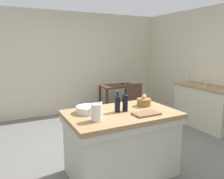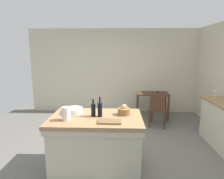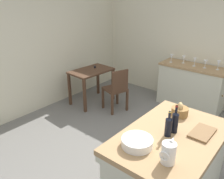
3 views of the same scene
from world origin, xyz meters
TOP-DOWN VIEW (x-y plane):
  - ground_plane at (0.00, 0.00)m, footprint 6.76×6.76m
  - wall_back at (0.00, 2.60)m, footprint 5.32×0.12m
  - wall_right at (2.60, 0.00)m, footprint 0.12×5.20m
  - island_table at (-0.23, -0.57)m, footprint 1.45×0.93m
  - side_cabinet at (2.26, 0.20)m, footprint 0.52×1.33m
  - writing_desk at (1.09, 1.94)m, footprint 0.93×0.61m
  - wooden_chair at (1.12, 1.27)m, footprint 0.50×0.50m
  - pitcher at (-0.66, -0.74)m, footprint 0.17×0.13m
  - wash_bowl at (-0.63, -0.39)m, footprint 0.31×0.31m
  - bread_basket at (0.22, -0.45)m, footprint 0.20×0.20m
  - cutting_board at (0.00, -0.81)m, footprint 0.34×0.21m
  - wine_bottle_dark at (-0.17, -0.56)m, footprint 0.07×0.07m
  - wine_bottle_amber at (-0.27, -0.54)m, footprint 0.07×0.07m
  - wine_glass_far_left at (2.30, -0.25)m, footprint 0.07×0.07m
  - wine_glass_left at (2.26, -0.02)m, footprint 0.07×0.07m
  - wine_glass_middle at (2.24, 0.18)m, footprint 0.07×0.07m
  - wine_glass_right at (2.31, 0.44)m, footprint 0.07×0.07m
  - wine_glass_far_right at (2.20, 0.67)m, footprint 0.07×0.07m

SIDE VIEW (x-z plane):
  - ground_plane at x=0.00m, z-range 0.00..0.00m
  - side_cabinet at x=2.26m, z-range 0.00..0.91m
  - island_table at x=-0.23m, z-range 0.04..0.92m
  - wooden_chair at x=1.12m, z-range 0.04..0.94m
  - writing_desk at x=1.09m, z-range 0.23..1.02m
  - cutting_board at x=0.00m, z-range 0.88..0.90m
  - wash_bowl at x=-0.63m, z-range 0.88..0.97m
  - bread_basket at x=0.22m, z-range 0.85..1.03m
  - pitcher at x=-0.66m, z-range 0.86..1.11m
  - wine_bottle_amber at x=-0.27m, z-range 0.85..1.14m
  - wine_bottle_dark at x=-0.17m, z-range 0.85..1.17m
  - wine_glass_right at x=2.31m, z-range 0.93..1.09m
  - wine_glass_left at x=2.26m, z-range 0.94..1.09m
  - wine_glass_middle at x=2.24m, z-range 0.94..1.10m
  - wine_glass_far_right at x=2.20m, z-range 0.94..1.11m
  - wine_glass_far_left at x=2.30m, z-range 0.94..1.12m
  - wall_back at x=0.00m, z-range 0.00..2.60m
  - wall_right at x=2.60m, z-range 0.00..2.60m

